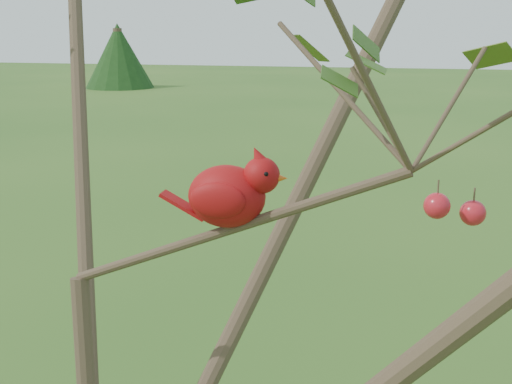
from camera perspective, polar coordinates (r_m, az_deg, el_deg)
crabapple_tree at (r=1.08m, az=-15.71°, el=-1.68°), size 2.35×2.05×2.95m
cardinal at (r=1.07m, az=-2.23°, el=-0.11°), size 0.22×0.11×0.15m
distant_trees at (r=24.37m, az=15.50°, el=11.44°), size 41.35×13.50×3.07m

